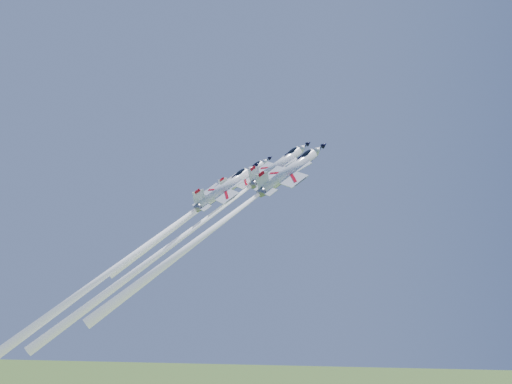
# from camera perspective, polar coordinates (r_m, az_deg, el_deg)

# --- Properties ---
(jet_lead) EXTENTS (39.95, 29.71, 44.11)m
(jet_lead) POSITION_cam_1_polar(r_m,az_deg,el_deg) (107.52, -6.62, -3.92)
(jet_lead) COLOR white
(jet_left) EXTENTS (26.04, 18.68, 27.54)m
(jet_left) POSITION_cam_1_polar(r_m,az_deg,el_deg) (114.27, -5.65, -1.72)
(jet_left) COLOR white
(jet_right) EXTENTS (34.52, 25.00, 36.92)m
(jet_right) POSITION_cam_1_polar(r_m,az_deg,el_deg) (102.44, -3.34, -2.94)
(jet_right) COLOR white
(jet_slot) EXTENTS (36.38, 26.77, 39.66)m
(jet_slot) POSITION_cam_1_polar(r_m,az_deg,el_deg) (107.45, -11.02, -5.33)
(jet_slot) COLOR white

